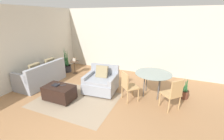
# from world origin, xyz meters

# --- Properties ---
(ground_plane) EXTENTS (20.00, 20.00, 0.00)m
(ground_plane) POSITION_xyz_m (0.00, 0.00, 0.00)
(ground_plane) COLOR #A3754C
(wall_back) EXTENTS (12.00, 0.06, 2.75)m
(wall_back) POSITION_xyz_m (0.00, 3.93, 1.38)
(wall_back) COLOR beige
(wall_back) RESTS_ON ground_plane
(wall_left) EXTENTS (0.06, 12.00, 2.75)m
(wall_left) POSITION_xyz_m (-3.01, 1.50, 1.38)
(wall_left) COLOR beige
(wall_left) RESTS_ON ground_plane
(area_rug) EXTENTS (2.39, 1.83, 0.01)m
(area_rug) POSITION_xyz_m (-0.65, 0.81, 0.00)
(area_rug) COLOR gray
(area_rug) RESTS_ON ground_plane
(couch) EXTENTS (0.83, 1.74, 0.90)m
(couch) POSITION_xyz_m (-2.48, 1.29, 0.30)
(couch) COLOR #999EA8
(couch) RESTS_ON ground_plane
(armchair) EXTENTS (1.07, 1.00, 0.89)m
(armchair) POSITION_xyz_m (-0.19, 1.62, 0.34)
(armchair) COLOR #999EA8
(armchair) RESTS_ON ground_plane
(ottoman) EXTENTS (0.90, 0.55, 0.45)m
(ottoman) POSITION_xyz_m (-1.11, 0.64, 0.25)
(ottoman) COLOR black
(ottoman) RESTS_ON ground_plane
(book_stack) EXTENTS (0.20, 0.17, 0.03)m
(book_stack) POSITION_xyz_m (-1.23, 0.65, 0.47)
(book_stack) COLOR black
(book_stack) RESTS_ON ottoman
(tv_remote_primary) EXTENTS (0.13, 0.14, 0.01)m
(tv_remote_primary) POSITION_xyz_m (-1.20, 0.75, 0.46)
(tv_remote_primary) COLOR #333338
(tv_remote_primary) RESTS_ON ottoman
(tv_remote_secondary) EXTENTS (0.14, 0.15, 0.01)m
(tv_remote_secondary) POSITION_xyz_m (-1.03, 0.75, 0.46)
(tv_remote_secondary) COLOR #333338
(tv_remote_secondary) RESTS_ON ottoman
(potted_plant) EXTENTS (0.39, 0.39, 1.13)m
(potted_plant) POSITION_xyz_m (-2.51, 2.72, 0.26)
(potted_plant) COLOR #333338
(potted_plant) RESTS_ON ground_plane
(side_table) EXTENTS (0.37, 0.37, 0.55)m
(side_table) POSITION_xyz_m (-2.03, 2.67, 0.38)
(side_table) COLOR #4C3828
(side_table) RESTS_ON ground_plane
(picture_frame) EXTENTS (0.16, 0.06, 0.15)m
(picture_frame) POSITION_xyz_m (-2.03, 2.67, 0.63)
(picture_frame) COLOR #8C6647
(picture_frame) RESTS_ON side_table
(dining_table) EXTENTS (1.12, 1.12, 0.75)m
(dining_table) POSITION_xyz_m (1.41, 2.02, 0.67)
(dining_table) COLOR #8C9E99
(dining_table) RESTS_ON ground_plane
(dining_chair_near_left) EXTENTS (0.59, 0.59, 0.90)m
(dining_chair_near_left) POSITION_xyz_m (0.79, 1.40, 0.52)
(dining_chair_near_left) COLOR tan
(dining_chair_near_left) RESTS_ON ground_plane
(dining_chair_near_right) EXTENTS (0.59, 0.59, 0.90)m
(dining_chair_near_right) POSITION_xyz_m (2.03, 1.40, 0.52)
(dining_chair_near_right) COLOR tan
(dining_chair_near_right) RESTS_ON ground_plane
(potted_plant_small) EXTENTS (0.28, 0.28, 0.70)m
(potted_plant_small) POSITION_xyz_m (2.37, 2.23, 0.20)
(potted_plant_small) COLOR brown
(potted_plant_small) RESTS_ON ground_plane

